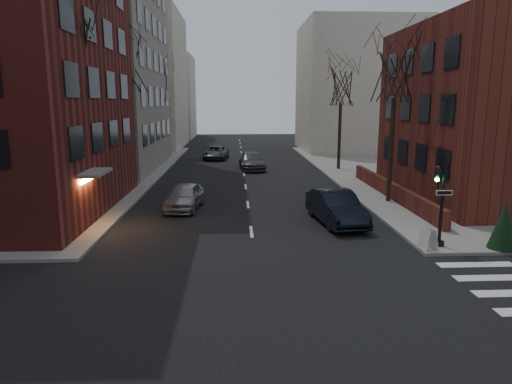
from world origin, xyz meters
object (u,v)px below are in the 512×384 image
at_px(car_lane_far, 216,153).
at_px(tree_left_a, 69,55).
at_px(tree_left_b, 126,65).
at_px(tree_left_c, 158,84).
at_px(tree_right_a, 396,71).
at_px(sandwich_board, 428,239).
at_px(tree_right_b, 341,86).
at_px(car_lane_gray, 252,161).
at_px(car_lane_silver, 184,197).
at_px(evergreen_shrub, 504,226).
at_px(parked_sedan, 336,207).
at_px(traffic_signal, 440,206).
at_px(streetlamp_near, 125,132).
at_px(streetlamp_far, 168,120).

bearing_deg(car_lane_far, tree_left_a, -97.26).
xyz_separation_m(tree_left_a, tree_left_b, (0.00, 12.00, 0.44)).
bearing_deg(car_lane_far, tree_left_c, -167.38).
height_order(tree_right_a, car_lane_far, tree_right_a).
xyz_separation_m(tree_left_a, tree_left_c, (0.00, 26.00, -0.44)).
relative_size(tree_left_b, sandwich_board, 11.86).
bearing_deg(car_lane_far, tree_right_b, -31.70).
bearing_deg(tree_right_a, car_lane_gray, 118.29).
bearing_deg(car_lane_silver, evergreen_shrub, -24.36).
bearing_deg(parked_sedan, traffic_signal, -59.39).
xyz_separation_m(tree_left_c, streetlamp_near, (0.60, -18.00, -3.79)).
distance_m(tree_left_c, car_lane_far, 9.45).
bearing_deg(tree_left_a, evergreen_shrub, -15.91).
xyz_separation_m(traffic_signal, car_lane_silver, (-11.71, 7.97, -1.15)).
distance_m(tree_left_c, tree_right_a, 28.17).
bearing_deg(car_lane_gray, tree_left_c, 140.07).
relative_size(tree_left_a, car_lane_far, 1.99).
height_order(streetlamp_far, car_lane_gray, streetlamp_far).
bearing_deg(evergreen_shrub, tree_right_a, 100.15).
relative_size(tree_right_a, car_lane_silver, 2.18).
distance_m(traffic_signal, car_lane_gray, 24.94).
height_order(tree_left_c, parked_sedan, tree_left_c).
distance_m(tree_left_b, streetlamp_near, 6.18).
relative_size(car_lane_silver, evergreen_shrub, 2.24).
distance_m(tree_left_a, car_lane_silver, 9.67).
bearing_deg(traffic_signal, tree_right_a, 84.53).
bearing_deg(tree_right_a, tree_left_c, 128.66).
height_order(tree_right_a, streetlamp_near, tree_right_a).
distance_m(tree_right_a, streetlamp_far, 29.65).
bearing_deg(traffic_signal, streetlamp_near, 141.13).
bearing_deg(tree_left_b, tree_right_b, 18.82).
relative_size(streetlamp_far, car_lane_gray, 1.16).
bearing_deg(car_lane_silver, streetlamp_far, 106.37).
distance_m(tree_right_b, car_lane_gray, 10.53).
height_order(tree_left_b, car_lane_far, tree_left_b).
bearing_deg(streetlamp_near, tree_left_b, 98.53).
bearing_deg(car_lane_silver, car_lane_gray, 80.29).
xyz_separation_m(tree_left_b, tree_right_b, (17.60, 6.00, -1.33)).
relative_size(tree_left_c, car_lane_gray, 1.79).
height_order(streetlamp_far, car_lane_far, streetlamp_far).
bearing_deg(sandwich_board, tree_left_c, 98.12).
xyz_separation_m(tree_right_b, parked_sedan, (-4.34, -18.62, -6.73)).
bearing_deg(car_lane_silver, sandwich_board, -31.09).
bearing_deg(tree_right_a, traffic_signal, -95.47).
distance_m(tree_left_b, car_lane_gray, 14.33).
bearing_deg(car_lane_gray, evergreen_shrub, -71.60).
distance_m(tree_right_b, car_lane_silver, 20.75).
relative_size(tree_right_b, car_lane_gray, 1.69).
bearing_deg(car_lane_gray, traffic_signal, -76.66).
distance_m(car_lane_gray, sandwich_board, 25.22).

